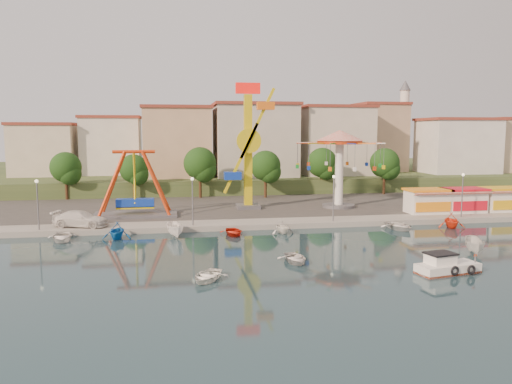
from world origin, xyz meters
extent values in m
plane|color=#15333A|center=(0.00, 0.00, 0.00)|extent=(200.00, 200.00, 0.00)
cube|color=#9E998E|center=(0.00, 62.00, 0.30)|extent=(200.00, 100.00, 0.60)
cube|color=#4C4944|center=(0.00, 30.00, 0.60)|extent=(90.00, 28.00, 0.01)
cube|color=#384C26|center=(0.00, 67.00, 1.50)|extent=(200.00, 60.00, 3.00)
cube|color=#59595E|center=(-14.68, 20.29, 0.75)|extent=(10.00, 5.00, 0.30)
cube|color=#1437AF|center=(-14.68, 20.29, 2.20)|extent=(4.50, 1.40, 1.00)
cylinder|color=red|center=(-14.68, 20.29, 8.40)|extent=(5.00, 0.40, 0.40)
cube|color=#59595E|center=(-0.26, 23.95, 0.85)|extent=(3.00, 3.00, 0.50)
cube|color=yellow|center=(-0.26, 23.95, 8.10)|extent=(1.00, 1.00, 15.00)
cube|color=red|center=(-0.26, 23.95, 16.40)|extent=(3.20, 0.50, 1.40)
cylinder|color=yellow|center=(-0.26, 23.15, 9.60)|extent=(3.20, 0.50, 3.20)
cube|color=yellow|center=(0.82, 22.95, 11.85)|extent=(4.66, 0.35, 9.16)
cube|color=orange|center=(1.91, 22.95, 14.10)|extent=(2.20, 1.20, 1.00)
cylinder|color=#59595E|center=(11.98, 22.89, 0.80)|extent=(4.40, 4.40, 0.40)
cylinder|color=white|center=(11.98, 22.89, 5.10)|extent=(1.10, 1.10, 9.00)
cylinder|color=red|center=(11.98, 22.89, 9.40)|extent=(6.00, 6.00, 0.50)
cone|color=red|center=(11.98, 22.89, 10.30)|extent=(6.40, 6.40, 1.40)
cube|color=white|center=(21.42, 16.50, 2.00)|extent=(5.00, 3.00, 2.80)
cube|color=orange|center=(21.42, 16.50, 3.55)|extent=(5.40, 3.40, 0.25)
cube|color=red|center=(21.42, 14.80, 3.20)|extent=(5.00, 0.77, 0.43)
cube|color=white|center=(26.40, 16.50, 2.00)|extent=(5.00, 3.00, 2.80)
cube|color=red|center=(26.40, 16.50, 3.55)|extent=(5.40, 3.40, 0.25)
cube|color=red|center=(26.40, 14.80, 3.20)|extent=(5.00, 0.77, 0.43)
cube|color=white|center=(31.82, 16.50, 2.00)|extent=(5.00, 3.00, 2.80)
cube|color=gold|center=(31.82, 16.50, 3.55)|extent=(5.40, 3.40, 0.25)
cube|color=red|center=(31.82, 14.80, 3.20)|extent=(5.00, 0.77, 0.43)
cylinder|color=#59595E|center=(-24.00, 13.00, 3.10)|extent=(0.14, 0.14, 5.00)
cylinder|color=#59595E|center=(-8.00, 13.00, 3.10)|extent=(0.14, 0.14, 5.00)
cylinder|color=#59595E|center=(8.00, 13.00, 3.10)|extent=(0.14, 0.14, 5.00)
cylinder|color=#59595E|center=(24.00, 13.00, 3.10)|extent=(0.14, 0.14, 5.00)
cylinder|color=#382314|center=(-26.00, 36.98, 2.40)|extent=(0.44, 0.44, 3.60)
sphere|color=black|center=(-26.00, 36.98, 5.49)|extent=(4.60, 4.60, 4.60)
cylinder|color=#382314|center=(-16.00, 36.24, 2.30)|extent=(0.44, 0.44, 3.40)
sphere|color=black|center=(-16.00, 36.24, 5.22)|extent=(4.35, 4.35, 4.35)
cylinder|color=#382314|center=(-6.00, 35.81, 2.56)|extent=(0.44, 0.44, 3.92)
sphere|color=black|center=(-6.00, 35.81, 5.94)|extent=(5.02, 5.02, 5.02)
cylinder|color=#382314|center=(4.00, 34.36, 2.43)|extent=(0.44, 0.44, 3.66)
sphere|color=black|center=(4.00, 34.36, 5.58)|extent=(4.68, 4.68, 4.68)
cylinder|color=#382314|center=(14.00, 37.35, 2.50)|extent=(0.44, 0.44, 3.80)
sphere|color=black|center=(14.00, 37.35, 5.77)|extent=(4.86, 4.86, 4.86)
cylinder|color=#382314|center=(24.00, 35.54, 2.49)|extent=(0.44, 0.44, 3.77)
sphere|color=black|center=(24.00, 35.54, 5.73)|extent=(4.83, 4.83, 4.83)
cube|color=beige|center=(-33.37, 46.06, 8.93)|extent=(9.26, 9.53, 11.87)
cube|color=silver|center=(-21.33, 51.38, 7.32)|extent=(12.33, 9.01, 8.63)
cube|color=tan|center=(-8.19, 51.96, 8.62)|extent=(11.95, 9.28, 11.23)
cube|color=beige|center=(5.60, 48.80, 7.60)|extent=(12.59, 10.50, 9.20)
cube|color=beige|center=(19.07, 52.20, 7.62)|extent=(10.75, 9.23, 9.24)
cube|color=tan|center=(32.37, 50.33, 8.61)|extent=(12.77, 10.96, 11.21)
cube|color=silver|center=(44.15, 48.77, 9.18)|extent=(8.23, 8.98, 12.36)
cube|color=beige|center=(56.03, 53.70, 7.38)|extent=(11.59, 10.93, 8.76)
cylinder|color=silver|center=(36.00, 54.00, 11.00)|extent=(1.80, 1.80, 16.00)
cylinder|color=#59595E|center=(36.00, 54.00, 16.00)|extent=(2.80, 2.80, 0.30)
cone|color=#59595E|center=(36.00, 54.00, 20.00)|extent=(2.20, 2.20, 2.00)
cube|color=white|center=(10.68, -6.88, 0.30)|extent=(5.22, 2.83, 0.89)
cube|color=red|center=(10.68, -6.88, 0.08)|extent=(5.22, 2.83, 0.16)
cube|color=white|center=(10.09, -6.78, 1.04)|extent=(2.23, 1.85, 0.89)
cube|color=black|center=(10.09, -6.78, 1.53)|extent=(2.47, 2.08, 0.12)
torus|color=black|center=(10.68, -7.87, 0.44)|extent=(0.78, 0.34, 0.75)
torus|color=black|center=(12.07, -7.82, 0.44)|extent=(0.78, 0.34, 0.75)
imported|color=silver|center=(-0.15, -1.98, 0.35)|extent=(2.69, 3.60, 0.71)
imported|color=white|center=(-7.71, -5.87, 0.36)|extent=(3.80, 4.20, 0.71)
imported|color=silver|center=(16.21, -1.83, 0.75)|extent=(2.89, 4.15, 1.50)
imported|color=silver|center=(-19.97, 14.00, 1.46)|extent=(6.33, 3.92, 1.71)
imported|color=white|center=(-21.07, 9.80, 0.41)|extent=(3.43, 4.35, 0.82)
imported|color=blue|center=(-15.75, 9.80, 0.88)|extent=(3.18, 3.59, 1.76)
imported|color=white|center=(-9.93, 9.80, 0.77)|extent=(2.20, 4.18, 1.54)
imported|color=red|center=(-3.92, 9.80, 0.36)|extent=(2.74, 3.65, 0.72)
imported|color=white|center=(1.34, 9.80, 0.75)|extent=(3.12, 3.39, 1.50)
imported|color=white|center=(14.59, 9.80, 0.42)|extent=(3.63, 4.57, 0.85)
imported|color=#F23715|center=(20.83, 9.80, 0.87)|extent=(3.56, 3.90, 1.75)
camera|label=1|loc=(-9.88, -41.28, 10.79)|focal=35.00mm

